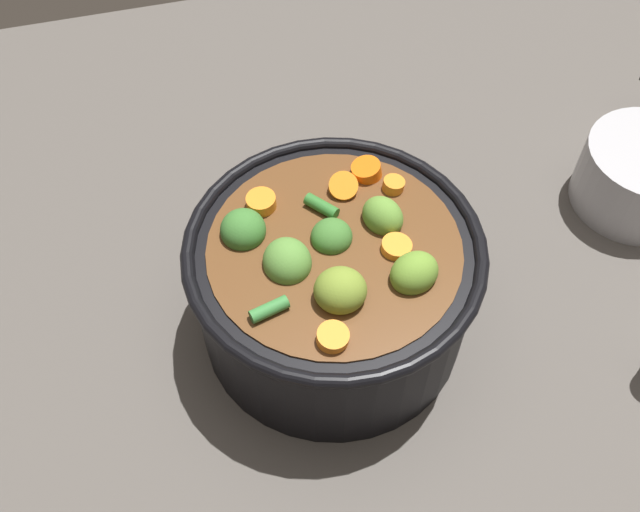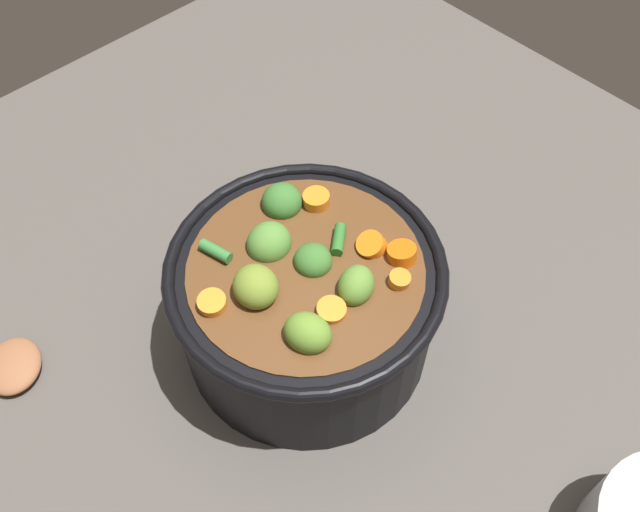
# 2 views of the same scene
# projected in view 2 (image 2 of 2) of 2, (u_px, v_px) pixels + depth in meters

# --- Properties ---
(ground_plane) EXTENTS (1.10, 1.10, 0.00)m
(ground_plane) POSITION_uv_depth(u_px,v_px,m) (307.00, 336.00, 0.71)
(ground_plane) COLOR #514C47
(cooking_pot) EXTENTS (0.26, 0.26, 0.15)m
(cooking_pot) POSITION_uv_depth(u_px,v_px,m) (306.00, 301.00, 0.66)
(cooking_pot) COLOR black
(cooking_pot) RESTS_ON ground_plane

